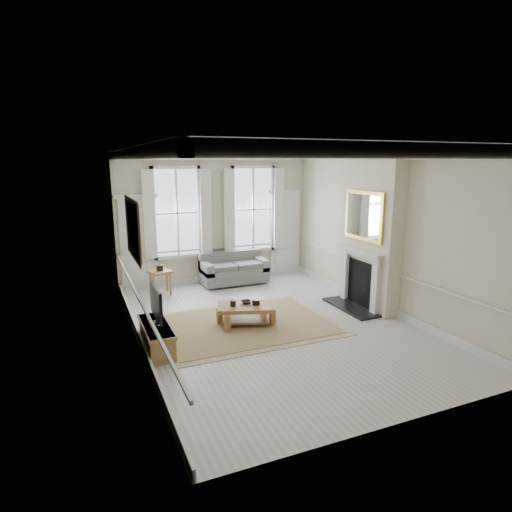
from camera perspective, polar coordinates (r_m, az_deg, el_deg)
name	(u,v)px	position (r m, az deg, el deg)	size (l,w,h in m)	color
floor	(273,325)	(8.65, 2.27, -9.12)	(7.20, 7.20, 0.00)	#B7B5AD
ceiling	(275,149)	(8.04, 2.48, 14.02)	(7.20, 7.20, 0.00)	white
back_wall	(216,218)	(11.49, -5.37, 5.02)	(5.20, 5.20, 0.00)	beige
left_wall	(134,252)	(7.46, -15.99, 0.53)	(7.20, 7.20, 0.00)	beige
right_wall	(383,232)	(9.57, 16.60, 3.05)	(7.20, 7.20, 0.00)	beige
window_left	(177,213)	(11.15, -10.48, 5.67)	(1.26, 0.20, 2.20)	#B2BCC6
window_right	(253,209)	(11.78, -0.42, 6.24)	(1.26, 0.20, 2.20)	#B2BCC6
door_left	(139,245)	(11.10, -15.38, 1.48)	(0.90, 0.08, 2.30)	silver
door_right	(285,234)	(12.31, 3.87, 2.95)	(0.90, 0.08, 2.30)	silver
painting	(133,229)	(7.70, -16.14, 3.53)	(0.05, 1.66, 1.06)	#C77722
chimney_breast	(371,231)	(9.61, 15.04, 3.19)	(0.35, 1.70, 3.38)	beige
hearth	(351,307)	(9.77, 12.50, -6.69)	(0.55, 1.50, 0.05)	black
fireplace	(360,276)	(9.68, 13.67, -2.54)	(0.21, 1.45, 1.33)	silver
mirror	(363,216)	(9.44, 14.13, 5.22)	(0.06, 1.26, 1.06)	gold
sofa	(233,270)	(11.38, -3.06, -1.94)	(1.71, 0.83, 0.83)	slate
side_table	(160,275)	(10.67, -12.68, -2.49)	(0.61, 0.61, 0.59)	brown
rug	(246,324)	(8.62, -1.36, -9.09)	(3.50, 2.60, 0.02)	#A78656
coffee_table	(246,309)	(8.51, -1.37, -7.07)	(1.26, 0.98, 0.41)	brown
ceramic_pot_a	(233,303)	(8.43, -3.09, -6.30)	(0.12, 0.12, 0.12)	black
ceramic_pot_b	(256,302)	(8.50, 0.01, -6.15)	(0.15, 0.15, 0.11)	black
bowl	(246,302)	(8.58, -1.31, -6.15)	(0.22, 0.22, 0.05)	black
tv_stand	(157,337)	(7.67, -13.10, -10.52)	(0.41, 1.27, 0.45)	brown
tv	(156,303)	(7.46, -13.17, -6.09)	(0.08, 0.90, 0.68)	black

